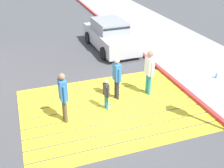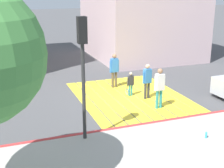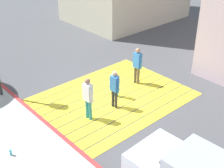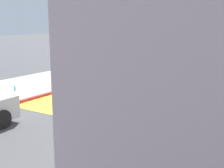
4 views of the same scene
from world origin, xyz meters
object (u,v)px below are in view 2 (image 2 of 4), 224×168
at_px(pedestrian_child_with_racket, 130,83).
at_px(pedestrian_adult_trailing, 160,85).
at_px(water_bottle, 206,135).
at_px(pedestrian_adult_side, 147,79).
at_px(traffic_light_corner, 82,55).
at_px(pedestrian_adult_lead, 114,68).

bearing_deg(pedestrian_child_with_racket, pedestrian_adult_trailing, -164.73).
bearing_deg(water_bottle, pedestrian_adult_side, -0.00).
distance_m(traffic_light_corner, pedestrian_adult_lead, 6.44).
distance_m(pedestrian_adult_side, pedestrian_child_with_racket, 0.90).
bearing_deg(traffic_light_corner, pedestrian_child_with_racket, -41.67).
distance_m(water_bottle, pedestrian_adult_lead, 6.86).
bearing_deg(pedestrian_adult_side, pedestrian_child_with_racket, 43.45).
bearing_deg(pedestrian_child_with_racket, water_bottle, -173.62).
height_order(water_bottle, pedestrian_adult_trailing, pedestrian_adult_trailing).
bearing_deg(pedestrian_adult_trailing, pedestrian_adult_lead, 12.48).
bearing_deg(pedestrian_adult_side, pedestrian_adult_trailing, 177.31).
bearing_deg(pedestrian_adult_side, water_bottle, 180.00).
distance_m(traffic_light_corner, pedestrian_adult_trailing, 4.70).
xyz_separation_m(pedestrian_adult_lead, pedestrian_child_with_racket, (-1.55, -0.24, -0.38)).
xyz_separation_m(pedestrian_adult_trailing, pedestrian_adult_side, (1.30, -0.06, -0.07)).
distance_m(pedestrian_adult_trailing, pedestrian_adult_side, 1.30).
relative_size(traffic_light_corner, pedestrian_adult_lead, 2.37).
xyz_separation_m(traffic_light_corner, pedestrian_adult_side, (3.12, -3.91, -2.06)).
distance_m(traffic_light_corner, pedestrian_child_with_racket, 5.54).
height_order(traffic_light_corner, water_bottle, traffic_light_corner).
height_order(traffic_light_corner, pedestrian_adult_trailing, traffic_light_corner).
xyz_separation_m(traffic_light_corner, pedestrian_adult_lead, (5.29, -3.09, -1.99)).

